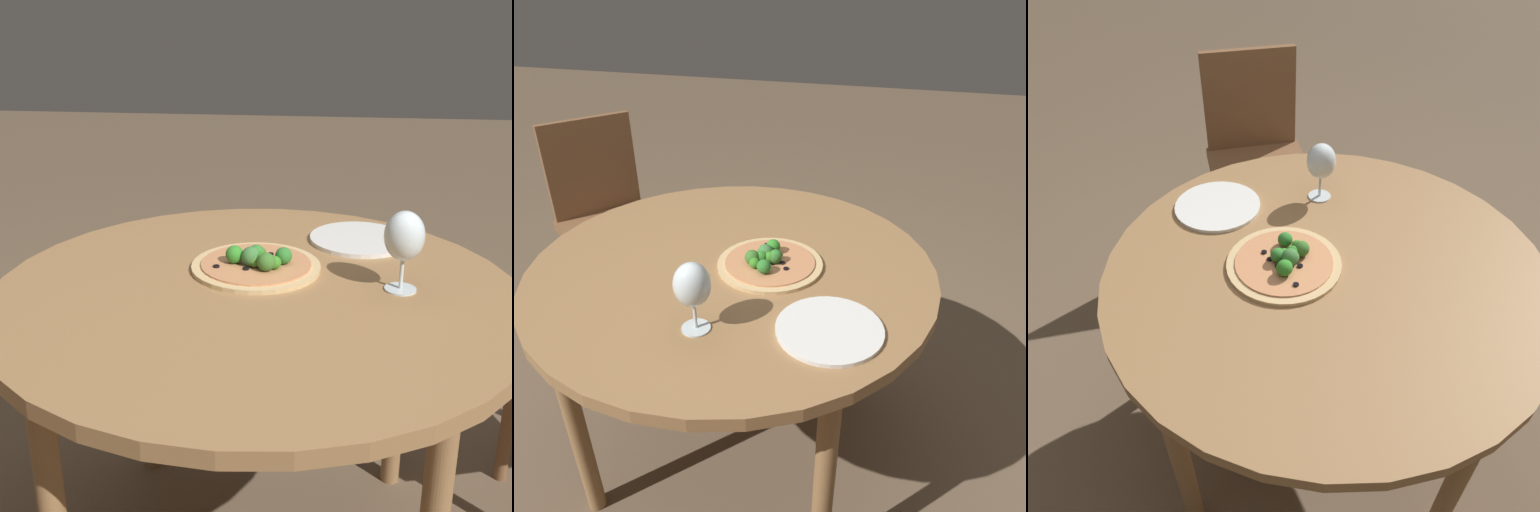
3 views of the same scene
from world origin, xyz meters
TOP-DOWN VIEW (x-y plane):
  - dining_table at (0.00, 0.00)m, footprint 1.09×1.09m
  - pizza at (0.10, 0.01)m, footprint 0.28×0.28m
  - wine_glass at (0.02, -0.29)m, footprint 0.08×0.08m
  - plate_near at (0.31, -0.22)m, footprint 0.24×0.24m

SIDE VIEW (x-z plane):
  - dining_table at x=0.00m, z-range 0.29..1.00m
  - plate_near at x=0.31m, z-range 0.71..0.72m
  - pizza at x=0.10m, z-range 0.70..0.76m
  - wine_glass at x=0.02m, z-range 0.74..0.91m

